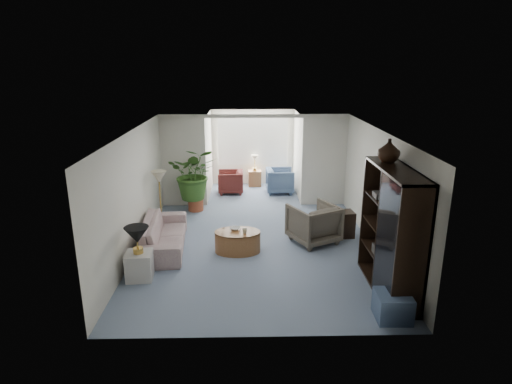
{
  "coord_description": "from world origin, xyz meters",
  "views": [
    {
      "loc": [
        -0.2,
        -8.35,
        3.8
      ],
      "look_at": [
        0.0,
        0.6,
        1.1
      ],
      "focal_mm": 30.23,
      "sensor_mm": 36.0,
      "label": 1
    }
  ],
  "objects_px": {
    "end_table": "(139,266)",
    "framed_picture": "(380,173)",
    "side_table_dark": "(342,224)",
    "sunroom_chair_blue": "(280,181)",
    "coffee_table": "(238,242)",
    "ottoman": "(393,306)",
    "sunroom_chair_maroon": "(230,182)",
    "sunroom_table": "(255,178)",
    "sofa": "(164,234)",
    "floor_lamp": "(159,177)",
    "coffee_bowl": "(235,229)",
    "entertainment_cabinet": "(392,231)",
    "plant_pot": "(196,205)",
    "table_lamp": "(137,235)",
    "wingback_chair": "(314,223)",
    "cabinet_urn": "(389,150)",
    "coffee_cup": "(245,231)"
  },
  "relations": [
    {
      "from": "sunroom_chair_maroon",
      "to": "sunroom_table",
      "type": "xyz_separation_m",
      "value": [
        0.75,
        0.75,
        -0.09
      ]
    },
    {
      "from": "end_table",
      "to": "coffee_table",
      "type": "height_order",
      "value": "end_table"
    },
    {
      "from": "coffee_table",
      "to": "cabinet_urn",
      "type": "distance_m",
      "value": 3.56
    },
    {
      "from": "entertainment_cabinet",
      "to": "sunroom_chair_maroon",
      "type": "distance_m",
      "value": 6.58
    },
    {
      "from": "end_table",
      "to": "framed_picture",
      "type": "bearing_deg",
      "value": 13.29
    },
    {
      "from": "floor_lamp",
      "to": "wingback_chair",
      "type": "bearing_deg",
      "value": -15.14
    },
    {
      "from": "coffee_table",
      "to": "cabinet_urn",
      "type": "xyz_separation_m",
      "value": [
        2.63,
        -1.1,
        2.13
      ]
    },
    {
      "from": "coffee_cup",
      "to": "sunroom_chair_blue",
      "type": "relative_size",
      "value": 0.13
    },
    {
      "from": "floor_lamp",
      "to": "wingback_chair",
      "type": "xyz_separation_m",
      "value": [
        3.49,
        -0.95,
        -0.82
      ]
    },
    {
      "from": "floor_lamp",
      "to": "sunroom_chair_blue",
      "type": "bearing_deg",
      "value": 42.78
    },
    {
      "from": "side_table_dark",
      "to": "sunroom_chair_blue",
      "type": "height_order",
      "value": "sunroom_chair_blue"
    },
    {
      "from": "coffee_cup",
      "to": "wingback_chair",
      "type": "height_order",
      "value": "wingback_chair"
    },
    {
      "from": "coffee_table",
      "to": "sunroom_chair_maroon",
      "type": "relative_size",
      "value": 1.27
    },
    {
      "from": "coffee_bowl",
      "to": "cabinet_urn",
      "type": "distance_m",
      "value": 3.49
    },
    {
      "from": "sofa",
      "to": "ottoman",
      "type": "distance_m",
      "value": 4.84
    },
    {
      "from": "framed_picture",
      "to": "end_table",
      "type": "xyz_separation_m",
      "value": [
        -4.62,
        -1.09,
        -1.45
      ]
    },
    {
      "from": "coffee_cup",
      "to": "side_table_dark",
      "type": "relative_size",
      "value": 0.17
    },
    {
      "from": "table_lamp",
      "to": "plant_pot",
      "type": "xyz_separation_m",
      "value": [
        0.6,
        3.78,
        -0.7
      ]
    },
    {
      "from": "floor_lamp",
      "to": "side_table_dark",
      "type": "bearing_deg",
      "value": -8.75
    },
    {
      "from": "side_table_dark",
      "to": "table_lamp",
      "type": "bearing_deg",
      "value": -155.11
    },
    {
      "from": "end_table",
      "to": "sunroom_chair_blue",
      "type": "xyz_separation_m",
      "value": [
        2.97,
        5.37,
        0.12
      ]
    },
    {
      "from": "floor_lamp",
      "to": "plant_pot",
      "type": "height_order",
      "value": "floor_lamp"
    },
    {
      "from": "side_table_dark",
      "to": "plant_pot",
      "type": "bearing_deg",
      "value": 152.02
    },
    {
      "from": "table_lamp",
      "to": "ottoman",
      "type": "height_order",
      "value": "table_lamp"
    },
    {
      "from": "coffee_table",
      "to": "sunroom_table",
      "type": "xyz_separation_m",
      "value": [
        0.45,
        5.0,
        0.02
      ]
    },
    {
      "from": "floor_lamp",
      "to": "sunroom_table",
      "type": "xyz_separation_m",
      "value": [
        2.3,
        3.57,
        -1.0
      ]
    },
    {
      "from": "entertainment_cabinet",
      "to": "sunroom_table",
      "type": "relative_size",
      "value": 4.36
    },
    {
      "from": "coffee_table",
      "to": "floor_lamp",
      "type": "bearing_deg",
      "value": 142.19
    },
    {
      "from": "ottoman",
      "to": "plant_pot",
      "type": "relative_size",
      "value": 1.3
    },
    {
      "from": "ottoman",
      "to": "sunroom_chair_maroon",
      "type": "height_order",
      "value": "sunroom_chair_maroon"
    },
    {
      "from": "sunroom_chair_blue",
      "to": "sunroom_chair_maroon",
      "type": "height_order",
      "value": "sunroom_chair_blue"
    },
    {
      "from": "sofa",
      "to": "floor_lamp",
      "type": "bearing_deg",
      "value": 8.23
    },
    {
      "from": "end_table",
      "to": "plant_pot",
      "type": "relative_size",
      "value": 1.27
    },
    {
      "from": "entertainment_cabinet",
      "to": "plant_pot",
      "type": "bearing_deg",
      "value": 131.74
    },
    {
      "from": "sunroom_chair_maroon",
      "to": "table_lamp",
      "type": "bearing_deg",
      "value": -16.82
    },
    {
      "from": "sofa",
      "to": "coffee_bowl",
      "type": "height_order",
      "value": "sofa"
    },
    {
      "from": "ottoman",
      "to": "end_table",
      "type": "bearing_deg",
      "value": 161.88
    },
    {
      "from": "coffee_bowl",
      "to": "plant_pot",
      "type": "relative_size",
      "value": 0.54
    },
    {
      "from": "table_lamp",
      "to": "sunroom_table",
      "type": "bearing_deg",
      "value": 70.08
    },
    {
      "from": "wingback_chair",
      "to": "ottoman",
      "type": "xyz_separation_m",
      "value": [
        0.78,
        -2.98,
        -0.22
      ]
    },
    {
      "from": "coffee_table",
      "to": "ottoman",
      "type": "bearing_deg",
      "value": -45.78
    },
    {
      "from": "plant_pot",
      "to": "sunroom_chair_blue",
      "type": "xyz_separation_m",
      "value": [
        2.37,
        1.59,
        0.21
      ]
    },
    {
      "from": "floor_lamp",
      "to": "side_table_dark",
      "type": "relative_size",
      "value": 0.61
    },
    {
      "from": "coffee_bowl",
      "to": "coffee_table",
      "type": "bearing_deg",
      "value": -63.43
    },
    {
      "from": "cabinet_urn",
      "to": "sunroom_chair_blue",
      "type": "distance_m",
      "value": 5.88
    },
    {
      "from": "wingback_chair",
      "to": "cabinet_urn",
      "type": "bearing_deg",
      "value": 94.7
    },
    {
      "from": "end_table",
      "to": "coffee_cup",
      "type": "xyz_separation_m",
      "value": [
        1.91,
        1.03,
        0.24
      ]
    },
    {
      "from": "framed_picture",
      "to": "sofa",
      "type": "height_order",
      "value": "framed_picture"
    },
    {
      "from": "framed_picture",
      "to": "ottoman",
      "type": "xyz_separation_m",
      "value": [
        -0.43,
        -2.47,
        -1.49
      ]
    },
    {
      "from": "coffee_table",
      "to": "side_table_dark",
      "type": "distance_m",
      "value": 2.48
    }
  ]
}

